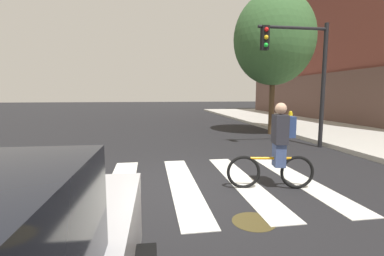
# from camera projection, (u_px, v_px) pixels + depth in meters

# --- Properties ---
(ground_plane) EXTENTS (120.00, 120.00, 0.00)m
(ground_plane) POSITION_uv_depth(u_px,v_px,m) (181.00, 185.00, 5.63)
(ground_plane) COLOR black
(crosswalk_stripes) EXTENTS (6.88, 4.00, 0.01)m
(crosswalk_stripes) POSITION_uv_depth(u_px,v_px,m) (152.00, 186.00, 5.54)
(crosswalk_stripes) COLOR silver
(crosswalk_stripes) RESTS_ON ground
(manhole_cover) EXTENTS (0.64, 0.64, 0.01)m
(manhole_cover) POSITION_uv_depth(u_px,v_px,m) (254.00, 221.00, 4.01)
(manhole_cover) COLOR #473D1E
(manhole_cover) RESTS_ON ground
(cyclist) EXTENTS (1.70, 0.39, 1.69)m
(cyclist) POSITION_uv_depth(u_px,v_px,m) (278.00, 146.00, 5.31)
(cyclist) COLOR black
(cyclist) RESTS_ON ground
(traffic_light_near) EXTENTS (2.47, 0.28, 4.20)m
(traffic_light_near) POSITION_uv_depth(u_px,v_px,m) (302.00, 64.00, 9.13)
(traffic_light_near) COLOR black
(traffic_light_near) RESTS_ON ground
(fire_hydrant) EXTENTS (0.33, 0.22, 0.78)m
(fire_hydrant) POSITION_uv_depth(u_px,v_px,m) (291.00, 118.00, 15.14)
(fire_hydrant) COLOR gold
(fire_hydrant) RESTS_ON sidewalk
(street_tree_near) EXTENTS (3.58, 3.58, 6.36)m
(street_tree_near) POSITION_uv_depth(u_px,v_px,m) (274.00, 39.00, 12.26)
(street_tree_near) COLOR #4C3823
(street_tree_near) RESTS_ON ground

